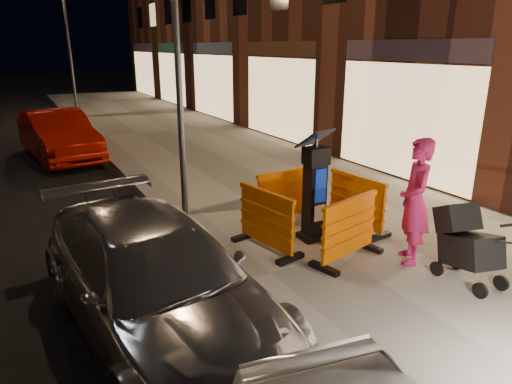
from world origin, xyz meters
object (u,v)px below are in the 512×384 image
car_red (62,159)px  barrier_back (285,196)px  barrier_bldgside (356,203)px  car_silver (159,328)px  barrier_kerbside (266,221)px  barrier_front (349,230)px  stroller (471,246)px  parking_kiosk (315,189)px  man (415,202)px

car_red → barrier_back: bearing=-76.3°
barrier_back → car_red: (-3.17, 8.24, -0.66)m
barrier_bldgside → car_silver: bearing=98.1°
barrier_kerbside → barrier_front: bearing=-146.3°
car_silver → stroller: (4.18, -1.21, 0.71)m
car_silver → stroller: size_ratio=4.34×
barrier_front → barrier_bldgside: bearing=30.7°
barrier_kerbside → car_red: size_ratio=0.29×
parking_kiosk → barrier_bldgside: parking_kiosk is taller
barrier_kerbside → man: bearing=-140.1°
parking_kiosk → barrier_kerbside: bearing=170.7°
barrier_back → stroller: (1.04, -3.29, 0.04)m
car_silver → car_red: car_red is taller
parking_kiosk → barrier_back: parking_kiosk is taller
car_silver → car_red: 10.31m
barrier_front → stroller: size_ratio=1.18×
stroller → barrier_back: bearing=121.2°
barrier_back → man: 2.57m
barrier_front → man: (0.84, -0.49, 0.47)m
barrier_front → barrier_kerbside: (-0.95, 0.95, 0.00)m
parking_kiosk → car_silver: parking_kiosk is taller
man → barrier_back: bearing=-126.9°
car_silver → man: (3.98, -0.31, 1.14)m
stroller → car_silver: bearing=177.5°
barrier_kerbside → car_silver: barrier_kerbside is taller
barrier_bldgside → man: bearing=168.3°
car_silver → stroller: 4.41m
car_red → barrier_bldgside: bearing=-73.2°
car_red → parking_kiosk: bearing=-78.3°
car_silver → barrier_front: bearing=-2.5°
car_silver → stroller: bearing=-21.9°
barrier_front → car_red: bearing=93.1°
parking_kiosk → car_silver: 3.50m
car_red → car_silver: bearing=-97.2°
barrier_kerbside → car_red: barrier_kerbside is taller
barrier_front → car_silver: size_ratio=0.27×
parking_kiosk → barrier_back: 1.03m
barrier_back → car_red: 8.85m
man → parking_kiosk: bearing=-116.0°
barrier_back → parking_kiosk: bearing=-96.3°
parking_kiosk → barrier_front: size_ratio=1.40×
barrier_front → barrier_back: bearing=75.7°
parking_kiosk → barrier_kerbside: size_ratio=1.40×
stroller → man: bearing=116.2°
parking_kiosk → barrier_bldgside: bearing=-9.3°
barrier_back → barrier_bldgside: 1.34m
man → stroller: man is taller
barrier_front → barrier_back: 1.90m
barrier_bldgside → stroller: (0.09, -2.34, 0.04)m
barrier_back → car_silver: barrier_back is taller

